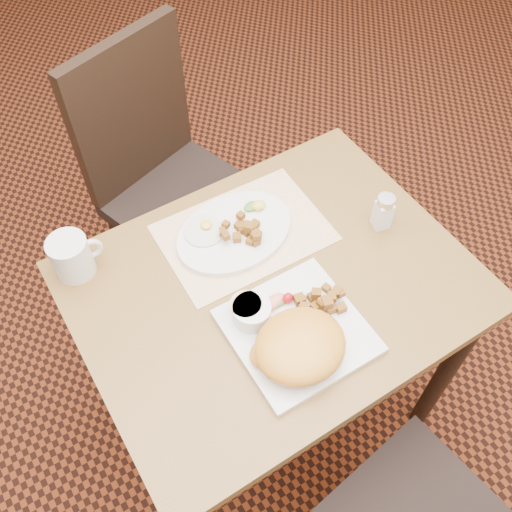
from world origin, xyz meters
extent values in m
plane|color=black|center=(0.00, 0.00, 0.00)|extent=(8.00, 8.00, 0.00)
cube|color=brown|center=(0.00, 0.00, 0.73)|extent=(0.90, 0.70, 0.03)
cylinder|color=black|center=(0.40, -0.30, 0.36)|extent=(0.05, 0.05, 0.71)
cylinder|color=black|center=(-0.40, 0.30, 0.36)|extent=(0.05, 0.05, 0.71)
cylinder|color=black|center=(0.40, 0.30, 0.36)|extent=(0.05, 0.05, 0.71)
cylinder|color=black|center=(0.16, -0.40, 0.21)|extent=(0.04, 0.04, 0.42)
cube|color=black|center=(0.04, 0.57, 0.45)|extent=(0.53, 0.53, 0.05)
cylinder|color=black|center=(0.16, 0.80, 0.21)|extent=(0.04, 0.04, 0.42)
cylinder|color=black|center=(0.27, 0.46, 0.21)|extent=(0.04, 0.04, 0.42)
cylinder|color=black|center=(-0.18, 0.69, 0.21)|extent=(0.04, 0.04, 0.42)
cylinder|color=black|center=(-0.07, 0.35, 0.21)|extent=(0.04, 0.04, 0.42)
cube|color=black|center=(-0.02, 0.76, 0.72)|extent=(0.41, 0.17, 0.50)
cube|color=white|center=(0.02, 0.16, 0.75)|extent=(0.41, 0.29, 0.00)
cube|color=silver|center=(-0.03, -0.14, 0.76)|extent=(0.28, 0.28, 0.02)
ellipsoid|color=orange|center=(-0.06, -0.19, 0.80)|extent=(0.20, 0.18, 0.07)
ellipsoid|color=orange|center=(-0.03, -0.21, 0.78)|extent=(0.08, 0.07, 0.03)
ellipsoid|color=orange|center=(-0.12, -0.16, 0.78)|extent=(0.08, 0.07, 0.03)
cylinder|color=silver|center=(-0.10, -0.06, 0.79)|extent=(0.08, 0.08, 0.05)
cylinder|color=beige|center=(-0.10, -0.05, 0.81)|extent=(0.07, 0.07, 0.01)
ellipsoid|color=#387223|center=(-0.03, -0.06, 0.77)|extent=(0.05, 0.04, 0.01)
ellipsoid|color=red|center=(-0.01, -0.07, 0.78)|extent=(0.03, 0.03, 0.03)
ellipsoid|color=#F28C72|center=(-0.04, -0.06, 0.78)|extent=(0.07, 0.04, 0.02)
cylinder|color=white|center=(-0.07, 0.21, 0.77)|extent=(0.10, 0.10, 0.01)
ellipsoid|color=yellow|center=(-0.06, 0.21, 0.78)|extent=(0.03, 0.03, 0.01)
ellipsoid|color=#387223|center=(0.07, 0.21, 0.78)|extent=(0.04, 0.04, 0.01)
ellipsoid|color=yellow|center=(0.08, 0.20, 0.78)|extent=(0.04, 0.03, 0.02)
cube|color=white|center=(0.32, 0.00, 0.79)|extent=(0.05, 0.05, 0.08)
cylinder|color=silver|center=(0.32, 0.00, 0.84)|extent=(0.05, 0.05, 0.02)
cylinder|color=silver|center=(-0.37, 0.28, 0.80)|extent=(0.09, 0.09, 0.10)
torus|color=silver|center=(-0.33, 0.27, 0.80)|extent=(0.06, 0.02, 0.06)
cube|color=#8E5716|center=(0.01, -0.11, 0.77)|extent=(0.02, 0.02, 0.02)
cube|color=#8E5716|center=(0.03, -0.16, 0.77)|extent=(0.03, 0.03, 0.02)
cube|color=#8E5716|center=(0.09, -0.12, 0.79)|extent=(0.02, 0.02, 0.02)
cube|color=#8E5716|center=(0.06, -0.12, 0.77)|extent=(0.02, 0.02, 0.01)
cube|color=#8E5716|center=(0.04, -0.12, 0.79)|extent=(0.02, 0.02, 0.01)
cube|color=#8E5716|center=(0.09, -0.12, 0.79)|extent=(0.03, 0.03, 0.02)
cube|color=#8E5716|center=(0.07, -0.12, 0.79)|extent=(0.03, 0.03, 0.02)
cube|color=#8E5716|center=(0.06, -0.14, 0.78)|extent=(0.02, 0.02, 0.02)
cube|color=#8E5716|center=(0.08, -0.09, 0.77)|extent=(0.02, 0.02, 0.01)
cube|color=#8E5716|center=(0.05, -0.12, 0.78)|extent=(0.02, 0.02, 0.02)
cube|color=#8E5716|center=(0.08, -0.15, 0.78)|extent=(0.02, 0.02, 0.02)
cube|color=#8E5716|center=(0.05, -0.12, 0.77)|extent=(0.02, 0.02, 0.02)
cube|color=#8E5716|center=(0.05, -0.10, 0.79)|extent=(0.03, 0.03, 0.02)
cube|color=#8E5716|center=(0.05, -0.12, 0.79)|extent=(0.02, 0.02, 0.02)
cube|color=#8E5716|center=(0.02, -0.08, 0.77)|extent=(0.02, 0.02, 0.02)
cube|color=#8E5716|center=(0.00, -0.11, 0.79)|extent=(0.03, 0.03, 0.02)
cube|color=#8E5716|center=(0.03, -0.11, 0.77)|extent=(0.02, 0.02, 0.02)
cube|color=#8E5716|center=(0.05, -0.13, 0.79)|extent=(0.03, 0.03, 0.02)
cube|color=#8E5716|center=(0.02, -0.15, 0.77)|extent=(0.02, 0.02, 0.02)
cube|color=#8E5716|center=(0.04, -0.09, 0.77)|extent=(0.02, 0.02, 0.02)
cube|color=#8E5716|center=(0.05, -0.12, 0.77)|extent=(0.02, 0.03, 0.02)
cube|color=#8E5716|center=(0.01, -0.08, 0.78)|extent=(0.03, 0.03, 0.02)
cube|color=#8E5716|center=(0.01, 0.16, 0.78)|extent=(0.03, 0.03, 0.02)
cube|color=#8E5716|center=(-0.04, 0.16, 0.79)|extent=(0.02, 0.02, 0.02)
cube|color=#8E5716|center=(-0.04, 0.15, 0.79)|extent=(0.02, 0.02, 0.02)
cube|color=#8E5716|center=(0.01, 0.16, 0.78)|extent=(0.03, 0.03, 0.01)
cube|color=#8E5716|center=(-0.02, 0.14, 0.78)|extent=(0.03, 0.03, 0.02)
cube|color=#8E5716|center=(0.01, 0.12, 0.78)|extent=(0.02, 0.02, 0.02)
cube|color=#8E5716|center=(0.02, 0.18, 0.79)|extent=(0.02, 0.02, 0.02)
cube|color=#8E5716|center=(0.01, 0.15, 0.78)|extent=(0.03, 0.03, 0.02)
cube|color=#8E5716|center=(0.01, 0.17, 0.78)|extent=(0.03, 0.03, 0.02)
cube|color=#8E5716|center=(0.04, 0.14, 0.79)|extent=(0.02, 0.02, 0.02)
cube|color=#8E5716|center=(0.02, 0.14, 0.80)|extent=(0.03, 0.03, 0.02)
cube|color=#8E5716|center=(0.02, 0.11, 0.79)|extent=(0.03, 0.03, 0.02)
cube|color=#8E5716|center=(0.01, 0.17, 0.78)|extent=(0.02, 0.02, 0.02)
cube|color=#8E5716|center=(0.01, 0.14, 0.78)|extent=(0.02, 0.02, 0.02)
cube|color=#8E5716|center=(0.02, 0.14, 0.79)|extent=(0.02, 0.02, 0.02)
cube|color=#8E5716|center=(0.02, 0.11, 0.78)|extent=(0.02, 0.02, 0.02)
cube|color=#8E5716|center=(0.02, 0.11, 0.78)|extent=(0.02, 0.02, 0.02)
cube|color=#8E5716|center=(0.02, 0.16, 0.78)|extent=(0.02, 0.02, 0.02)
cube|color=#8E5716|center=(-0.02, 0.18, 0.79)|extent=(0.02, 0.02, 0.01)
cube|color=#8E5716|center=(0.02, 0.11, 0.79)|extent=(0.03, 0.03, 0.02)
camera|label=1|loc=(-0.43, -0.60, 1.85)|focal=40.00mm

